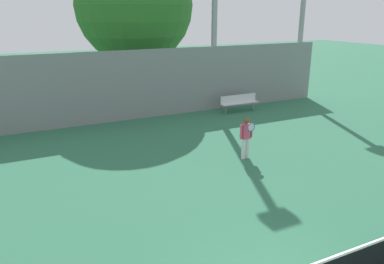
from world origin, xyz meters
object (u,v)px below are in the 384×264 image
tree_green_broad (134,5)px  bench_courtside_far (239,101)px  tennis_player (246,135)px  light_pole_near_left (302,14)px

tree_green_broad → bench_courtside_far: bearing=-53.1°
tennis_player → tree_green_broad: 11.96m
tree_green_broad → light_pole_near_left: bearing=-23.8°
tennis_player → light_pole_near_left: size_ratio=0.18×
bench_courtside_far → light_pole_near_left: light_pole_near_left is taller
bench_courtside_far → tree_green_broad: (-3.92, 5.22, 4.88)m
bench_courtside_far → light_pole_near_left: bearing=14.5°
tennis_player → bench_courtside_far: size_ratio=0.72×
bench_courtside_far → light_pole_near_left: (4.99, 1.29, 4.40)m
bench_courtside_far → tennis_player: bearing=-120.9°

